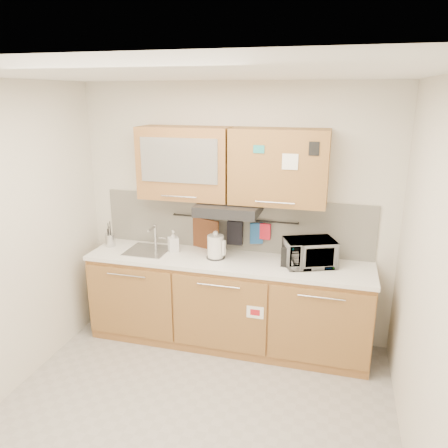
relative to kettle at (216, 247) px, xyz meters
The scene contains 20 objects.
floor 1.58m from the kettle, 84.38° to the right, with size 3.20×3.20×0.00m, color #9E9993.
ceiling 1.97m from the kettle, 84.38° to the right, with size 3.20×3.20×0.00m, color white.
wall_back 0.42m from the kettle, 68.97° to the left, with size 3.20×3.20×0.00m, color silver.
wall_right 2.11m from the kettle, 34.81° to the right, with size 3.00×3.00×0.00m, color silver.
base_cabinet 0.64m from the kettle, ahead, with size 2.80×0.64×0.88m.
countertop 0.18m from the kettle, ahead, with size 2.82×0.62×0.04m, color white.
backsplash 0.36m from the kettle, 68.19° to the left, with size 2.80×0.02×0.56m, color silver.
upper_cabinets 0.82m from the kettle, 48.81° to the left, with size 1.82×0.37×0.70m.
range_hood 0.41m from the kettle, 25.42° to the left, with size 0.60×0.46×0.10m, color black.
sink 0.74m from the kettle, behind, with size 0.42×0.40×0.26m.
utensil_rail 0.36m from the kettle, 65.32° to the left, with size 0.02×0.02×1.30m, color black.
utensil_crock 1.18m from the kettle, behind, with size 0.11×0.11×0.27m.
kettle is the anchor object (origin of this frame).
toaster 0.79m from the kettle, ahead, with size 0.27×0.18×0.19m.
microwave 0.91m from the kettle, ahead, with size 0.46×0.31×0.26m, color #999999.
soap_bottle 0.48m from the kettle, behind, with size 0.10×0.10×0.22m, color #999999.
cutting_board 0.30m from the kettle, 126.42° to the left, with size 0.32×0.02×0.39m, color brown.
oven_mitt 0.44m from the kettle, 33.84° to the left, with size 0.13×0.03×0.22m, color #205293.
dark_pouch 0.29m from the kettle, 60.71° to the left, with size 0.16×0.04×0.25m, color black.
pot_holder 0.51m from the kettle, 29.01° to the left, with size 0.13×0.02×0.16m, color red.
Camera 1 is at (1.01, -2.69, 2.49)m, focal length 35.00 mm.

